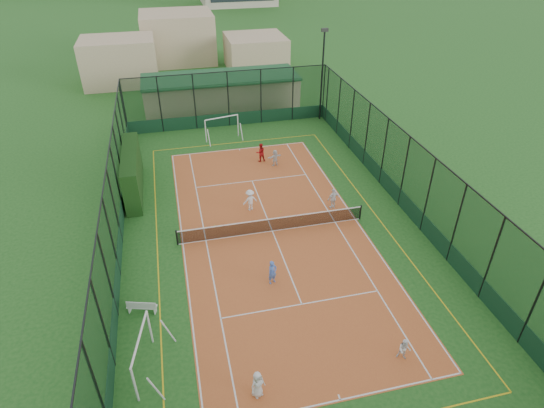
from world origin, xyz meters
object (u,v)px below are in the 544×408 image
at_px(floodlight_ne, 322,76).
at_px(clubhouse, 221,91).
at_px(child_near_mid, 272,272).
at_px(child_far_back, 275,158).
at_px(child_near_right, 404,349).
at_px(child_far_left, 250,200).
at_px(child_far_right, 333,198).
at_px(coach, 261,152).
at_px(child_near_left, 258,384).
at_px(white_bench, 142,306).
at_px(futsal_goal_far, 222,128).
at_px(futsal_goal_near, 143,354).

bearing_deg(floodlight_ne, clubhouse, 147.88).
relative_size(floodlight_ne, child_near_mid, 5.84).
xyz_separation_m(child_near_mid, child_far_back, (3.29, 12.90, -0.06)).
bearing_deg(child_near_right, child_far_left, 137.27).
height_order(child_far_right, coach, coach).
height_order(child_far_back, coach, coach).
bearing_deg(child_near_mid, child_near_right, -77.07).
xyz_separation_m(floodlight_ne, coach, (-7.32, -7.25, -3.36)).
distance_m(floodlight_ne, child_near_mid, 23.45).
distance_m(child_near_left, child_far_left, 13.75).
bearing_deg(clubhouse, child_far_left, -92.56).
height_order(clubhouse, child_near_right, clubhouse).
height_order(clubhouse, white_bench, clubhouse).
relative_size(futsal_goal_far, child_far_left, 2.03).
height_order(futsal_goal_far, child_far_right, futsal_goal_far).
bearing_deg(child_near_left, child_near_mid, 46.72).
xyz_separation_m(clubhouse, child_far_back, (2.22, -13.59, -0.92)).
bearing_deg(coach, child_far_left, 67.89).
relative_size(clubhouse, white_bench, 10.41).
distance_m(child_near_left, child_far_right, 14.70).
bearing_deg(child_near_left, floodlight_ne, 42.03).
relative_size(child_far_left, child_far_back, 1.16).
distance_m(futsal_goal_far, child_near_mid, 18.73).
xyz_separation_m(child_near_right, coach, (-2.12, 19.93, 0.19)).
bearing_deg(white_bench, futsal_goal_far, 87.60).
xyz_separation_m(child_near_left, child_near_right, (6.61, 0.29, -0.10)).
distance_m(futsal_goal_near, coach, 20.00).
xyz_separation_m(child_far_back, coach, (-0.94, 0.94, 0.11)).
height_order(child_far_left, child_far_right, child_far_left).
bearing_deg(futsal_goal_near, child_far_right, -38.36).
bearing_deg(child_far_right, futsal_goal_near, 24.95).
xyz_separation_m(child_near_left, coach, (4.49, 20.21, 0.08)).
height_order(futsal_goal_near, child_far_back, futsal_goal_near).
distance_m(futsal_goal_near, child_far_back, 19.62).
bearing_deg(child_near_mid, clubhouse, 64.31).
relative_size(futsal_goal_near, child_near_left, 2.30).
bearing_deg(child_far_back, child_far_left, 46.32).
bearing_deg(child_near_right, clubhouse, 125.40).
height_order(floodlight_ne, child_far_back, floodlight_ne).
relative_size(child_near_left, child_far_left, 0.89).
height_order(child_near_right, coach, coach).
xyz_separation_m(white_bench, child_far_left, (6.94, 7.76, 0.35)).
bearing_deg(child_near_mid, child_near_left, -131.96).
height_order(child_near_left, coach, coach).
distance_m(white_bench, futsal_goal_near, 3.51).
relative_size(floodlight_ne, futsal_goal_far, 2.71).
height_order(futsal_goal_near, child_near_right, futsal_goal_near).
distance_m(child_far_back, coach, 1.34).
distance_m(floodlight_ne, futsal_goal_near, 30.10).
relative_size(clubhouse, child_near_mid, 10.75).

